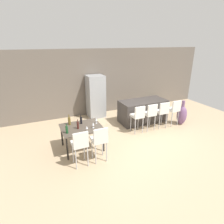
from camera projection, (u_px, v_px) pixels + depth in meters
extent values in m
plane|color=tan|center=(139.00, 134.00, 6.83)|extent=(10.00, 10.00, 0.00)
cube|color=#665B51|center=(109.00, 81.00, 8.66)|extent=(10.00, 0.12, 2.90)
cube|color=#383330|center=(143.00, 111.00, 7.77)|extent=(1.94, 0.89, 0.92)
cube|color=silver|center=(137.00, 116.00, 6.77)|extent=(0.40, 0.40, 0.08)
cube|color=silver|center=(140.00, 112.00, 6.55)|extent=(0.40, 0.06, 0.36)
cylinder|color=#B2B2B7|center=(131.00, 124.00, 6.97)|extent=(0.03, 0.03, 0.61)
cylinder|color=#B2B2B7|center=(138.00, 122.00, 7.09)|extent=(0.03, 0.03, 0.61)
cylinder|color=#B2B2B7|center=(135.00, 127.00, 6.70)|extent=(0.03, 0.03, 0.61)
cylinder|color=#B2B2B7|center=(143.00, 125.00, 6.82)|extent=(0.03, 0.03, 0.61)
cube|color=silver|center=(149.00, 114.00, 6.97)|extent=(0.40, 0.40, 0.08)
cube|color=silver|center=(153.00, 110.00, 6.75)|extent=(0.40, 0.06, 0.36)
cylinder|color=#B2B2B7|center=(143.00, 121.00, 7.17)|extent=(0.03, 0.03, 0.61)
cylinder|color=#B2B2B7|center=(150.00, 120.00, 7.29)|extent=(0.03, 0.03, 0.61)
cylinder|color=#B2B2B7|center=(148.00, 124.00, 6.90)|extent=(0.03, 0.03, 0.61)
cylinder|color=#B2B2B7|center=(155.00, 123.00, 7.02)|extent=(0.03, 0.03, 0.61)
cube|color=silver|center=(161.00, 112.00, 7.18)|extent=(0.43, 0.43, 0.08)
cube|color=silver|center=(165.00, 108.00, 6.95)|extent=(0.40, 0.09, 0.36)
cylinder|color=#B2B2B7|center=(155.00, 119.00, 7.39)|extent=(0.03, 0.03, 0.61)
cylinder|color=#B2B2B7|center=(162.00, 118.00, 7.50)|extent=(0.03, 0.03, 0.61)
cylinder|color=#B2B2B7|center=(159.00, 122.00, 7.11)|extent=(0.03, 0.03, 0.61)
cylinder|color=#B2B2B7|center=(166.00, 121.00, 7.21)|extent=(0.03, 0.03, 0.61)
cube|color=silver|center=(173.00, 110.00, 7.39)|extent=(0.42, 0.42, 0.08)
cube|color=silver|center=(177.00, 105.00, 7.17)|extent=(0.40, 0.08, 0.36)
cylinder|color=#B2B2B7|center=(166.00, 117.00, 7.58)|extent=(0.03, 0.03, 0.61)
cylinder|color=#B2B2B7|center=(172.00, 116.00, 7.72)|extent=(0.03, 0.03, 0.61)
cylinder|color=#B2B2B7|center=(172.00, 120.00, 7.32)|extent=(0.03, 0.03, 0.61)
cylinder|color=#B2B2B7|center=(178.00, 118.00, 7.45)|extent=(0.03, 0.03, 0.61)
cube|color=#4C4238|center=(81.00, 127.00, 5.69)|extent=(1.22, 1.00, 0.04)
cylinder|color=black|center=(62.00, 135.00, 5.99)|extent=(0.05, 0.05, 0.70)
cylinder|color=black|center=(94.00, 129.00, 6.41)|extent=(0.05, 0.05, 0.70)
cylinder|color=black|center=(67.00, 149.00, 5.24)|extent=(0.05, 0.05, 0.70)
cylinder|color=black|center=(104.00, 141.00, 5.66)|extent=(0.05, 0.05, 0.70)
cube|color=silver|center=(79.00, 144.00, 4.93)|extent=(0.41, 0.41, 0.08)
cube|color=silver|center=(81.00, 139.00, 4.71)|extent=(0.40, 0.07, 0.36)
cylinder|color=#B2B2B7|center=(73.00, 153.00, 5.13)|extent=(0.03, 0.03, 0.61)
cylinder|color=#B2B2B7|center=(84.00, 150.00, 5.25)|extent=(0.03, 0.03, 0.61)
cylinder|color=#B2B2B7|center=(76.00, 159.00, 4.85)|extent=(0.03, 0.03, 0.61)
cylinder|color=#B2B2B7|center=(88.00, 156.00, 4.98)|extent=(0.03, 0.03, 0.61)
cube|color=silver|center=(99.00, 139.00, 5.14)|extent=(0.40, 0.40, 0.08)
cube|color=silver|center=(101.00, 135.00, 4.91)|extent=(0.40, 0.06, 0.36)
cylinder|color=#B2B2B7|center=(92.00, 149.00, 5.34)|extent=(0.03, 0.03, 0.61)
cylinder|color=#B2B2B7|center=(102.00, 146.00, 5.46)|extent=(0.03, 0.03, 0.61)
cylinder|color=#B2B2B7|center=(96.00, 154.00, 5.06)|extent=(0.03, 0.03, 0.61)
cylinder|color=#B2B2B7|center=(107.00, 152.00, 5.18)|extent=(0.03, 0.03, 0.61)
cylinder|color=#471E19|center=(78.00, 125.00, 5.53)|extent=(0.06, 0.06, 0.22)
cylinder|color=#471E19|center=(78.00, 121.00, 5.48)|extent=(0.02, 0.02, 0.08)
cylinder|color=#194723|center=(67.00, 130.00, 5.27)|extent=(0.07, 0.07, 0.20)
cylinder|color=#194723|center=(66.00, 125.00, 5.22)|extent=(0.03, 0.03, 0.08)
cylinder|color=brown|center=(69.00, 121.00, 5.80)|extent=(0.08, 0.08, 0.25)
cylinder|color=brown|center=(69.00, 116.00, 5.74)|extent=(0.03, 0.03, 0.09)
cylinder|color=black|center=(81.00, 121.00, 5.87)|extent=(0.07, 0.07, 0.21)
cylinder|color=black|center=(81.00, 116.00, 5.82)|extent=(0.02, 0.02, 0.09)
cylinder|color=silver|center=(96.00, 123.00, 5.94)|extent=(0.06, 0.06, 0.00)
cylinder|color=silver|center=(96.00, 122.00, 5.93)|extent=(0.01, 0.01, 0.08)
cone|color=silver|center=(96.00, 119.00, 5.90)|extent=(0.07, 0.07, 0.09)
cylinder|color=silver|center=(87.00, 131.00, 5.40)|extent=(0.06, 0.06, 0.00)
cylinder|color=silver|center=(87.00, 130.00, 5.39)|extent=(0.01, 0.01, 0.08)
cone|color=silver|center=(87.00, 127.00, 5.36)|extent=(0.07, 0.07, 0.09)
cylinder|color=silver|center=(93.00, 128.00, 5.63)|extent=(0.06, 0.06, 0.00)
cylinder|color=silver|center=(93.00, 126.00, 5.62)|extent=(0.01, 0.01, 0.08)
cone|color=silver|center=(93.00, 124.00, 5.59)|extent=(0.07, 0.07, 0.09)
cube|color=#939699|center=(96.00, 96.00, 8.16)|extent=(0.72, 0.68, 1.84)
ellipsoid|color=#704C75|center=(182.00, 115.00, 7.54)|extent=(0.39, 0.39, 0.78)
cylinder|color=#704C75|center=(183.00, 104.00, 7.36)|extent=(0.12, 0.12, 0.24)
cylinder|color=#996B4C|center=(155.00, 105.00, 9.66)|extent=(0.24, 0.24, 0.22)
sphere|color=#2D6B33|center=(156.00, 100.00, 9.57)|extent=(0.33, 0.33, 0.33)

